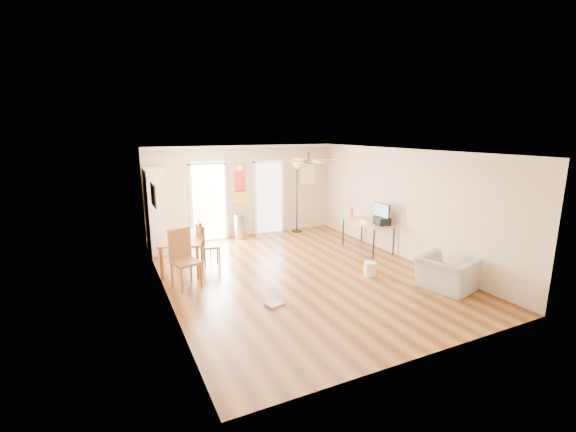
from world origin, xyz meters
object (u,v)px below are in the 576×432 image
computer_desk (367,236)px  torchiere_lamp (297,198)px  dining_chair_right_a (207,244)px  bookshelf (156,211)px  dining_chair_right_b (210,243)px  armchair (446,273)px  wastebasket_a (370,269)px  dining_chair_near (186,259)px  printer (382,221)px  trash_can (240,227)px  dining_table (184,252)px

computer_desk → torchiere_lamp: bearing=108.7°
dining_chair_right_a → torchiere_lamp: (3.14, 1.62, 0.59)m
bookshelf → dining_chair_right_b: 1.93m
dining_chair_right_b → computer_desk: dining_chair_right_b is taller
armchair → wastebasket_a: bearing=22.2°
wastebasket_a → dining_chair_near: bearing=163.4°
bookshelf → printer: 5.61m
dining_chair_right_b → dining_chair_near: dining_chair_near is taller
computer_desk → armchair: size_ratio=1.40×
dining_chair_near → wastebasket_a: bearing=-33.1°
bookshelf → computer_desk: 5.37m
trash_can → bookshelf: bearing=-173.7°
dining_chair_right_b → dining_chair_near: (-0.73, -1.02, 0.04)m
torchiere_lamp → computer_desk: bearing=-71.3°
dining_chair_right_b → armchair: size_ratio=1.07×
dining_table → dining_chair_right_b: dining_chair_right_b is taller
dining_table → dining_chair_right_a: size_ratio=1.56×
armchair → dining_table: bearing=37.6°
trash_can → torchiere_lamp: bearing=-0.3°
dining_chair_near → armchair: 5.03m
armchair → dining_chair_right_a: bearing=32.8°
torchiere_lamp → dining_chair_near: bearing=-143.5°
dining_chair_right_b → computer_desk: bearing=-89.7°
bookshelf → trash_can: bearing=11.6°
dining_chair_right_b → computer_desk: (3.96, -0.55, -0.16)m
bookshelf → dining_chair_right_a: size_ratio=2.31×
dining_table → dining_chair_right_a: dining_chair_right_a is taller
dining_table → dining_chair_right_b: size_ratio=1.35×
dining_chair_near → computer_desk: (4.69, 0.47, -0.20)m
armchair → dining_chair_right_b: bearing=34.7°
dining_chair_right_b → torchiere_lamp: torchiere_lamp is taller
dining_chair_right_b → wastebasket_a: 3.57m
trash_can → computer_desk: bearing=-42.7°
dining_table → trash_can: dining_table is taller
trash_can → armchair: size_ratio=0.70×
bookshelf → printer: bearing=-22.3°
torchiere_lamp → armchair: (0.61, -5.14, -0.73)m
dining_chair_right_a → printer: 4.24m
armchair → dining_chair_near: bearing=49.1°
bookshelf → computer_desk: bearing=-18.6°
dining_chair_right_a → dining_chair_near: (-0.73, -1.25, 0.12)m
bookshelf → torchiere_lamp: 4.07m
dining_chair_right_a → torchiere_lamp: torchiere_lamp is taller
wastebasket_a → computer_desk: bearing=54.9°
dining_chair_near → dining_chair_right_a: bearing=43.0°
dining_chair_right_b → wastebasket_a: size_ratio=3.52×
dining_chair_near → armchair: bearing=-43.4°
computer_desk → wastebasket_a: 1.90m
torchiere_lamp → printer: 2.98m
printer → computer_desk: bearing=110.7°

